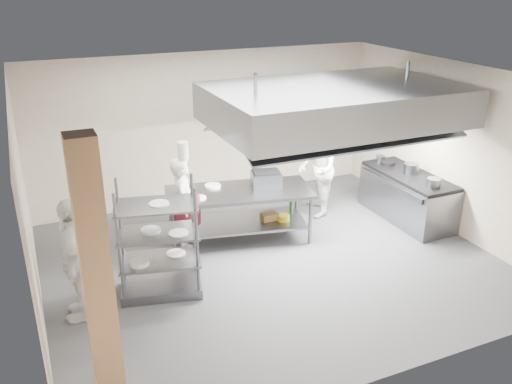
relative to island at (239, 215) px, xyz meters
name	(u,v)px	position (x,y,z in m)	size (l,w,h in m)	color
floor	(271,262)	(0.15, -1.00, -0.46)	(7.00, 7.00, 0.00)	#39393C
ceiling	(273,77)	(0.15, -1.00, 2.54)	(7.00, 7.00, 0.00)	silver
wall_back	(208,128)	(0.15, 2.00, 1.04)	(7.00, 7.00, 0.00)	#B2A28D
wall_left	(26,214)	(-3.35, -1.00, 1.04)	(6.00, 6.00, 0.00)	#B2A28D
wall_right	(451,148)	(3.65, -1.00, 1.04)	(6.00, 6.00, 0.00)	#B2A28D
column	(97,274)	(-2.75, -2.90, 1.04)	(0.30, 0.30, 3.00)	tan
exhaust_hood	(335,104)	(1.45, -0.60, 1.94)	(4.00, 2.50, 0.60)	gray
hood_strip_a	(284,130)	(0.55, -0.60, 1.62)	(1.60, 0.12, 0.04)	white
hood_strip_b	(379,118)	(2.35, -0.60, 1.62)	(1.60, 0.12, 0.04)	white
wall_shelf	(292,120)	(1.95, 1.84, 1.04)	(1.50, 0.28, 0.04)	gray
island	(239,215)	(0.00, 0.00, 0.00)	(2.49, 1.04, 0.91)	slate
island_worktop	(239,192)	(0.00, 0.00, 0.42)	(2.49, 1.04, 0.06)	gray
island_undershelf	(239,223)	(0.00, 0.00, -0.16)	(2.29, 0.93, 0.04)	slate
pass_rack	(158,239)	(-1.70, -1.15, 0.41)	(1.15, 0.67, 1.73)	slate
cooking_range	(407,198)	(3.23, -0.50, -0.04)	(0.80, 2.00, 0.84)	gray
range_top	(409,175)	(3.23, -0.50, 0.41)	(0.78, 1.96, 0.06)	black
chef_head	(184,206)	(-1.01, -0.10, 0.38)	(0.61, 0.40, 1.67)	silver
chef_line	(317,168)	(1.75, 0.38, 0.48)	(0.91, 0.71, 1.87)	silver
chef_plating	(76,259)	(-2.85, -1.28, 0.41)	(1.02, 0.42, 1.74)	white
griddle	(266,179)	(0.53, 0.02, 0.58)	(0.50, 0.39, 0.24)	slate
wicker_basket	(269,216)	(0.52, -0.14, -0.07)	(0.29, 0.20, 0.13)	olive
stockpot	(411,168)	(3.28, -0.47, 0.54)	(0.27, 0.27, 0.19)	gray
plate_stack	(160,258)	(-1.70, -1.15, 0.10)	(0.28, 0.28, 0.05)	white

